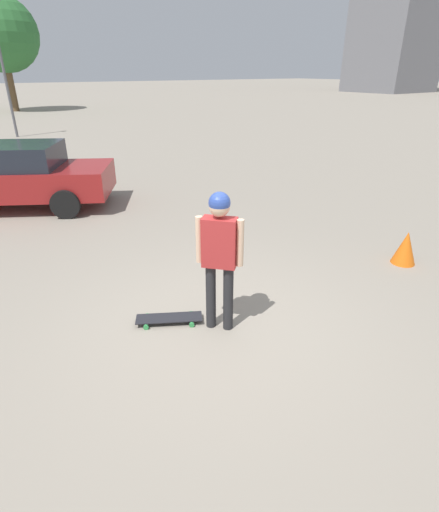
# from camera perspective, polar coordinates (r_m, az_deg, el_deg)

# --- Properties ---
(ground_plane) EXTENTS (220.00, 220.00, 0.00)m
(ground_plane) POSITION_cam_1_polar(r_m,az_deg,el_deg) (5.25, 0.00, -10.02)
(ground_plane) COLOR gray
(person) EXTENTS (0.42, 0.44, 1.79)m
(person) POSITION_cam_1_polar(r_m,az_deg,el_deg) (4.70, 0.00, 1.26)
(person) COLOR #262628
(person) RESTS_ON ground_plane
(skateboard) EXTENTS (0.86, 0.62, 0.08)m
(skateboard) POSITION_cam_1_polar(r_m,az_deg,el_deg) (5.33, -7.21, -8.80)
(skateboard) COLOR #232328
(skateboard) RESTS_ON ground_plane
(car_parked_near) EXTENTS (4.75, 3.74, 1.49)m
(car_parked_near) POSITION_cam_1_polar(r_m,az_deg,el_deg) (10.66, -27.41, 10.14)
(car_parked_near) COLOR maroon
(car_parked_near) RESTS_ON ground_plane
(tree_distant) EXTENTS (5.34, 5.34, 8.06)m
(tree_distant) POSITION_cam_1_polar(r_m,az_deg,el_deg) (37.25, -28.79, 26.05)
(tree_distant) COLOR brown
(tree_distant) RESTS_ON ground_plane
(traffic_cone) EXTENTS (0.40, 0.40, 0.57)m
(traffic_cone) POSITION_cam_1_polar(r_m,az_deg,el_deg) (7.45, 25.04, 1.08)
(traffic_cone) COLOR orange
(traffic_cone) RESTS_ON ground_plane
(lamp_post) EXTENTS (0.28, 0.28, 4.70)m
(lamp_post) POSITION_cam_1_polar(r_m,az_deg,el_deg) (22.61, -28.38, 21.91)
(lamp_post) COLOR #59595E
(lamp_post) RESTS_ON ground_plane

